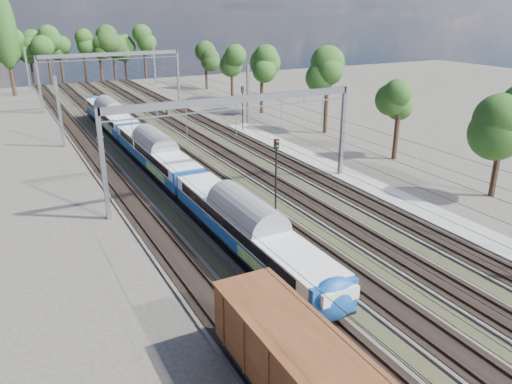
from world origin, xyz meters
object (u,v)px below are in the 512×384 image
signal_far (243,103)px  worker (167,112)px  emu_train (156,150)px  signal_near (276,168)px

signal_far → worker: bearing=128.5°
emu_train → worker: 26.87m
worker → signal_near: size_ratio=0.30×
signal_far → signal_near: bearing=-98.8°
emu_train → signal_near: bearing=-70.1°
emu_train → signal_near: size_ratio=9.75×
emu_train → signal_far: 19.90m
worker → signal_near: (-3.86, -40.04, 3.07)m
emu_train → signal_far: size_ratio=10.08×
emu_train → signal_far: (15.72, 12.13, 1.37)m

